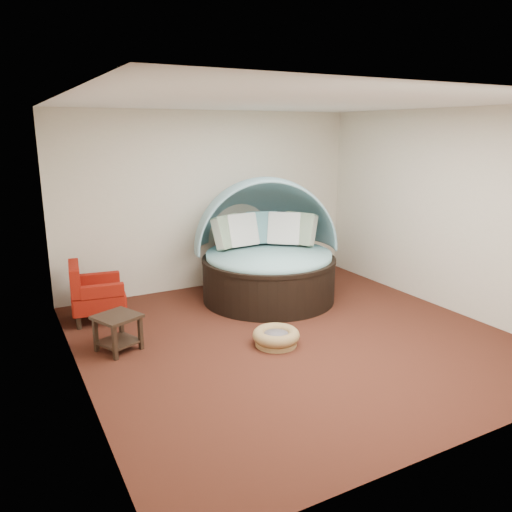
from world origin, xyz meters
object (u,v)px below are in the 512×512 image
canopy_daybed (267,243)px  red_armchair (94,294)px  pet_basket (276,337)px  side_table (118,328)px

canopy_daybed → red_armchair: (-2.53, 0.25, -0.48)m
canopy_daybed → pet_basket: canopy_daybed is taller
canopy_daybed → pet_basket: bearing=-98.6°
red_armchair → side_table: red_armchair is taller
pet_basket → red_armchair: 2.57m
pet_basket → side_table: side_table is taller
canopy_daybed → side_table: 2.69m
canopy_daybed → side_table: size_ratio=4.28×
pet_basket → side_table: bearing=156.4°
side_table → red_armchair: bearing=92.6°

